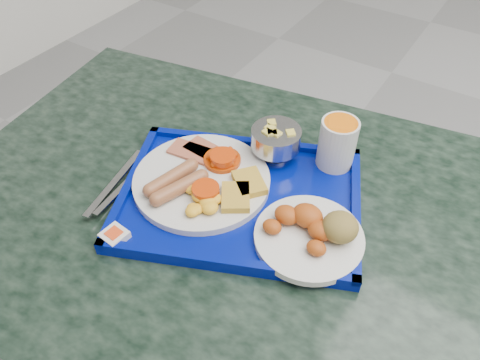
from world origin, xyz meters
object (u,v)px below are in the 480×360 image
at_px(table, 249,272).
at_px(bread_plate, 314,231).
at_px(tray, 240,199).
at_px(fruit_bowl, 276,139).
at_px(juice_cup, 337,142).
at_px(main_plate, 203,181).

xyz_separation_m(table, bread_plate, (0.12, -0.01, 0.21)).
bearing_deg(tray, table, -19.11).
height_order(table, bread_plate, bread_plate).
bearing_deg(bread_plate, fruit_bowl, 136.90).
relative_size(bread_plate, juice_cup, 1.85).
distance_m(table, juice_cup, 0.31).
xyz_separation_m(main_plate, juice_cup, (0.17, 0.18, 0.04)).
bearing_deg(table, bread_plate, -2.46).
distance_m(table, tray, 0.19).
distance_m(tray, main_plate, 0.07).
bearing_deg(table, main_plate, -178.13).
xyz_separation_m(fruit_bowl, juice_cup, (0.10, 0.04, 0.01)).
xyz_separation_m(tray, fruit_bowl, (-0.00, 0.12, 0.05)).
relative_size(tray, bread_plate, 2.84).
bearing_deg(fruit_bowl, bread_plate, -43.10).
relative_size(main_plate, fruit_bowl, 2.65).
relative_size(tray, main_plate, 2.03).
bearing_deg(main_plate, fruit_bowl, 64.29).
bearing_deg(bread_plate, juice_cup, 104.47).
distance_m(main_plate, bread_plate, 0.21).
bearing_deg(tray, main_plate, -169.57).
height_order(table, juice_cup, juice_cup).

